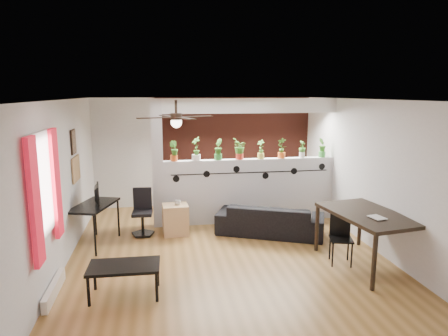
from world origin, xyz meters
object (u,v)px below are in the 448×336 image
(potted_plant_6, at_px, (302,149))
(office_chair, at_px, (143,215))
(cup, at_px, (178,202))
(dining_table, at_px, (368,218))
(cube_shelf, at_px, (175,219))
(coffee_table, at_px, (124,268))
(potted_plant_0, at_px, (174,150))
(ceiling_fan, at_px, (176,119))
(sofa, at_px, (270,220))
(potted_plant_4, at_px, (261,149))
(computer_desk, at_px, (94,208))
(potted_plant_5, at_px, (282,147))
(folding_chair, at_px, (341,232))
(potted_plant_1, at_px, (196,148))
(potted_plant_3, at_px, (240,148))
(potted_plant_2, at_px, (218,149))
(potted_plant_7, at_px, (322,147))

(potted_plant_6, distance_m, office_chair, 3.58)
(potted_plant_6, relative_size, office_chair, 0.40)
(cup, bearing_deg, dining_table, -33.58)
(potted_plant_6, xyz_separation_m, cube_shelf, (-2.73, -0.55, -1.25))
(coffee_table, bearing_deg, potted_plant_0, 74.18)
(cube_shelf, height_order, office_chair, office_chair)
(ceiling_fan, distance_m, sofa, 2.89)
(potted_plant_4, height_order, computer_desk, potted_plant_4)
(ceiling_fan, xyz_separation_m, potted_plant_0, (0.02, 1.80, -0.75))
(potted_plant_6, relative_size, cup, 3.12)
(sofa, distance_m, cube_shelf, 1.84)
(potted_plant_5, bearing_deg, office_chair, -170.83)
(cup, xyz_separation_m, dining_table, (2.87, -1.91, 0.14))
(cup, distance_m, folding_chair, 3.06)
(potted_plant_1, height_order, dining_table, potted_plant_1)
(potted_plant_0, xyz_separation_m, potted_plant_3, (1.35, 0.00, 0.01))
(potted_plant_0, distance_m, potted_plant_1, 0.45)
(potted_plant_3, bearing_deg, coffee_table, -127.17)
(potted_plant_3, bearing_deg, potted_plant_1, -180.00)
(potted_plant_2, relative_size, folding_chair, 0.51)
(potted_plant_3, xyz_separation_m, cup, (-1.32, -0.55, -0.95))
(potted_plant_4, relative_size, potted_plant_6, 1.11)
(potted_plant_0, xyz_separation_m, coffee_table, (-0.81, -2.85, -1.17))
(potted_plant_2, height_order, potted_plant_4, potted_plant_2)
(potted_plant_2, distance_m, potted_plant_4, 0.90)
(potted_plant_2, relative_size, computer_desk, 0.37)
(potted_plant_5, height_order, cup, potted_plant_5)
(computer_desk, bearing_deg, potted_plant_3, 17.24)
(ceiling_fan, distance_m, potted_plant_2, 2.15)
(cup, xyz_separation_m, folding_chair, (2.52, -1.73, -0.13))
(potted_plant_0, bearing_deg, potted_plant_3, 0.00)
(ceiling_fan, height_order, cup, ceiling_fan)
(potted_plant_3, height_order, potted_plant_4, potted_plant_3)
(potted_plant_5, height_order, potted_plant_7, potted_plant_5)
(potted_plant_1, height_order, cup, potted_plant_1)
(potted_plant_2, xyz_separation_m, office_chair, (-1.55, -0.47, -1.19))
(potted_plant_5, height_order, coffee_table, potted_plant_5)
(computer_desk, xyz_separation_m, folding_chair, (4.02, -1.40, -0.18))
(potted_plant_3, xyz_separation_m, cube_shelf, (-1.37, -0.55, -1.29))
(potted_plant_4, bearing_deg, computer_desk, -165.02)
(potted_plant_0, height_order, computer_desk, potted_plant_0)
(ceiling_fan, bearing_deg, cup, 87.72)
(potted_plant_3, distance_m, coffee_table, 3.77)
(potted_plant_1, height_order, sofa, potted_plant_1)
(potted_plant_0, xyz_separation_m, cup, (0.03, -0.55, -0.93))
(potted_plant_4, distance_m, cube_shelf, 2.29)
(potted_plant_3, xyz_separation_m, coffee_table, (-2.16, -2.85, -1.19))
(potted_plant_3, xyz_separation_m, sofa, (0.44, -0.83, -1.30))
(dining_table, bearing_deg, potted_plant_3, 122.21)
(cube_shelf, bearing_deg, potted_plant_3, 18.67)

